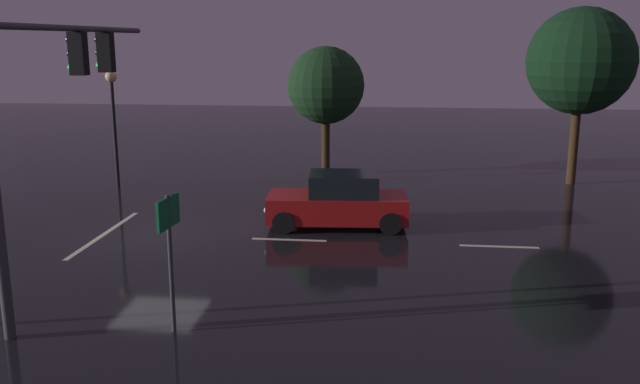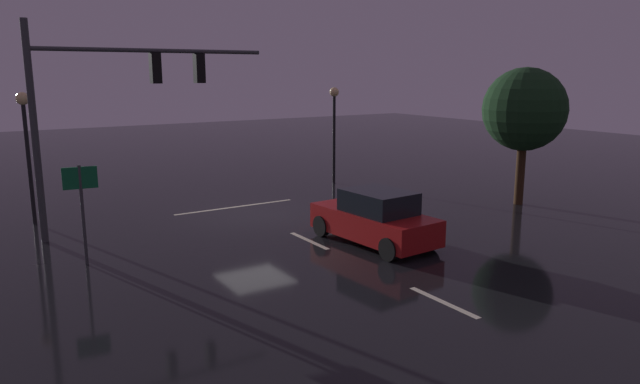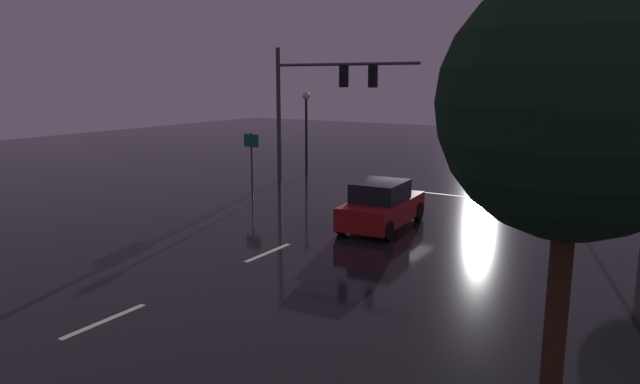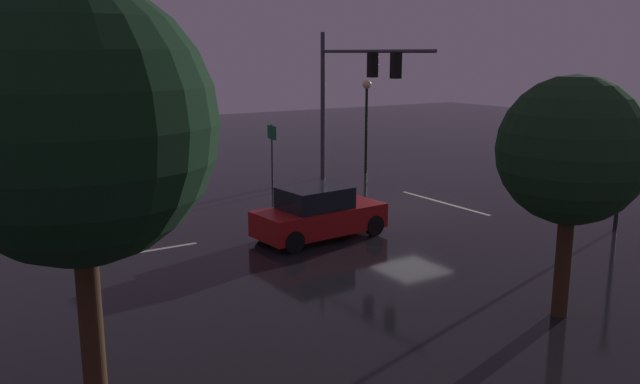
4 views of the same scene
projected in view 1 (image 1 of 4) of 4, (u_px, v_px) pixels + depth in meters
The scene contains 10 objects.
ground_plane at pixel (157, 236), 19.90m from camera, with size 80.00×80.00×0.00m, color black.
traffic_signal_assembly at pixel (51, 90), 14.40m from camera, with size 7.76×0.47×6.82m.
lane_dash_far at pixel (289, 240), 19.47m from camera, with size 2.20×0.16×0.01m, color beige.
lane_dash_mid at pixel (499, 246), 18.83m from camera, with size 2.20×0.16×0.01m, color beige.
stop_bar at pixel (105, 234), 20.07m from camera, with size 5.00×0.16×0.01m, color beige.
car_approaching at pixel (339, 202), 20.70m from camera, with size 2.17×4.47×1.70m.
street_lamp_left_kerb at pixel (113, 106), 25.53m from camera, with size 0.44×0.44×4.56m.
route_sign at pixel (169, 234), 12.91m from camera, with size 0.90×0.16×2.81m.
tree_left_near at pixel (581, 62), 26.02m from camera, with size 4.17×4.17×6.98m.
tree_left_far at pixel (326, 86), 28.23m from camera, with size 3.27×3.27×5.46m.
Camera 1 is at (18.46, 6.94, 5.69)m, focal length 37.46 mm.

